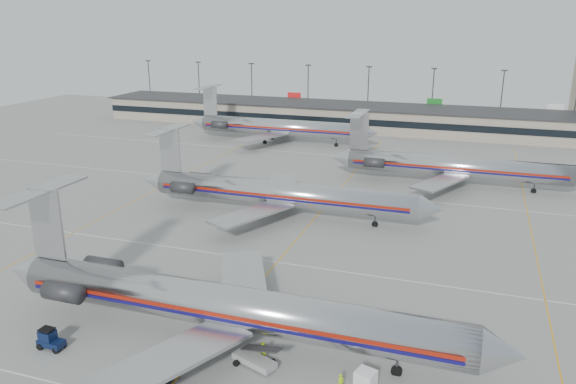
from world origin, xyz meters
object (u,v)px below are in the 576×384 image
at_px(tug_center, 156,369).
at_px(uld_container, 365,381).
at_px(jet_second_row, 276,193).
at_px(jet_foreground, 222,305).
at_px(belt_loader, 255,359).

distance_m(tug_center, uld_container, 16.97).
xyz_separation_m(jet_second_row, tug_center, (4.41, -40.80, -2.62)).
height_order(jet_foreground, belt_loader, jet_foreground).
xyz_separation_m(tug_center, belt_loader, (6.96, 4.35, -0.25)).
bearing_deg(belt_loader, uld_container, 17.93).
xyz_separation_m(jet_second_row, uld_container, (20.92, -36.90, -2.59)).
relative_size(jet_second_row, uld_container, 21.76).
height_order(tug_center, belt_loader, belt_loader).
distance_m(jet_foreground, belt_loader, 5.81).
bearing_deg(jet_foreground, uld_container, -12.30).
bearing_deg(jet_foreground, belt_loader, -31.14).
height_order(uld_container, belt_loader, belt_loader).
bearing_deg(belt_loader, jet_second_row, 127.97).
bearing_deg(jet_foreground, jet_second_row, 101.90).
height_order(jet_second_row, tug_center, jet_second_row).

